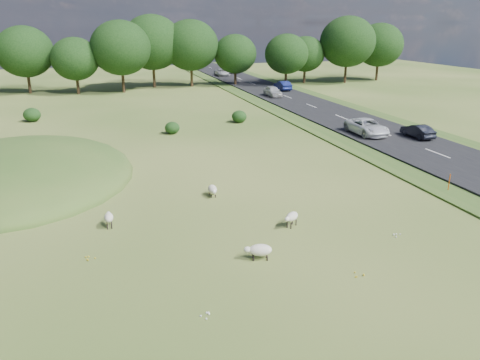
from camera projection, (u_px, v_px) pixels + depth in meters
The scene contains 16 objects.
ground at pixel (170, 140), 43.44m from camera, with size 160.00×160.00×0.00m, color #32561A.
mound at pixel (17, 177), 32.90m from camera, with size 16.00×20.00×4.00m, color #33561E.
road at pixel (318, 109), 57.96m from camera, with size 8.00×150.00×0.25m, color black.
treeline at pixel (126, 48), 73.20m from camera, with size 96.28×14.66×11.70m.
shrubs at pixel (127, 118), 49.74m from camera, with size 23.31×12.04×1.50m.
marker_post at pixel (449, 183), 29.88m from camera, with size 0.06×0.06×1.20m, color #D8590C.
sheep_0 at pixel (213, 190), 29.12m from camera, with size 0.60×1.24×0.71m.
sheep_1 at pixel (292, 217), 24.71m from camera, with size 1.11×0.97×0.82m.
sheep_2 at pixel (109, 217), 24.70m from camera, with size 0.48×1.08×0.78m.
sheep_3 at pixel (259, 250), 21.31m from camera, with size 1.36×0.81×0.75m.
car_0 at pixel (233, 69), 98.76m from camera, with size 2.02×4.98×1.44m, color black.
car_1 at pixel (283, 86), 73.33m from camera, with size 1.51×4.33×1.43m, color navy.
car_2 at pixel (367, 127), 44.23m from camera, with size 2.40×5.21×1.45m, color white.
car_3 at pixel (222, 72), 93.41m from camera, with size 2.20×4.78×1.33m, color silver.
car_5 at pixel (418, 131), 43.02m from camera, with size 1.29×3.69×1.22m, color black.
car_6 at pixel (273, 91), 67.12m from camera, with size 1.73×4.30×1.46m, color silver.
Camera 1 is at (-5.99, -22.45, 10.31)m, focal length 35.00 mm.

